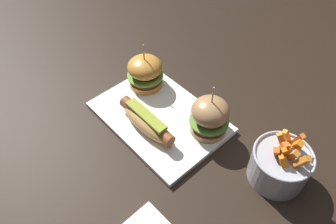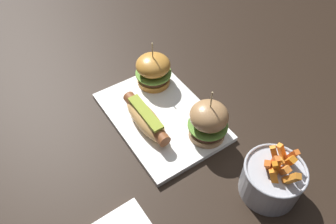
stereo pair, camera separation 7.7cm
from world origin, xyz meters
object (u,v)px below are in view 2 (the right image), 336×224
object	(u,v)px
slider_left	(153,70)
hot_dog	(146,119)
platter_main	(161,116)
slider_right	(208,121)
fries_bucket	(272,179)

from	to	relation	value
slider_left	hot_dog	bearing A→B (deg)	-38.89
platter_main	slider_right	distance (m)	0.14
hot_dog	fries_bucket	world-z (taller)	fries_bucket
platter_main	slider_right	world-z (taller)	slider_right
hot_dog	slider_right	size ratio (longest dim) A/B	1.22
hot_dog	slider_right	world-z (taller)	slider_right
platter_main	fries_bucket	world-z (taller)	fries_bucket
platter_main	fries_bucket	size ratio (longest dim) A/B	2.57
slider_left	platter_main	bearing A→B (deg)	-23.62
platter_main	slider_left	world-z (taller)	slider_left
slider_right	slider_left	bearing A→B (deg)	-177.96
slider_left	fries_bucket	bearing A→B (deg)	4.38
platter_main	fries_bucket	bearing A→B (deg)	15.13
hot_dog	slider_left	world-z (taller)	slider_left
platter_main	hot_dog	world-z (taller)	hot_dog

